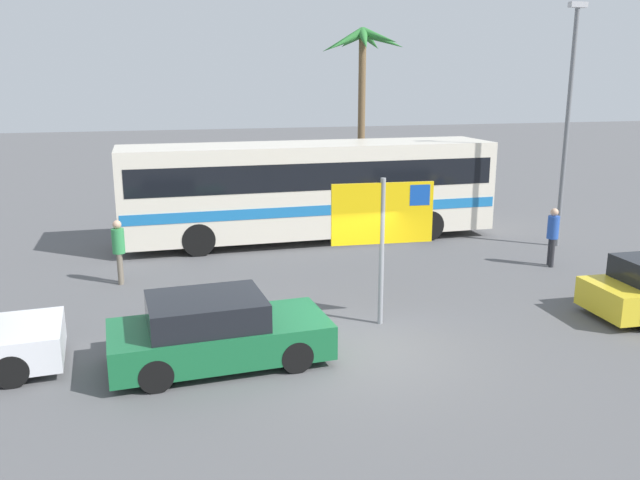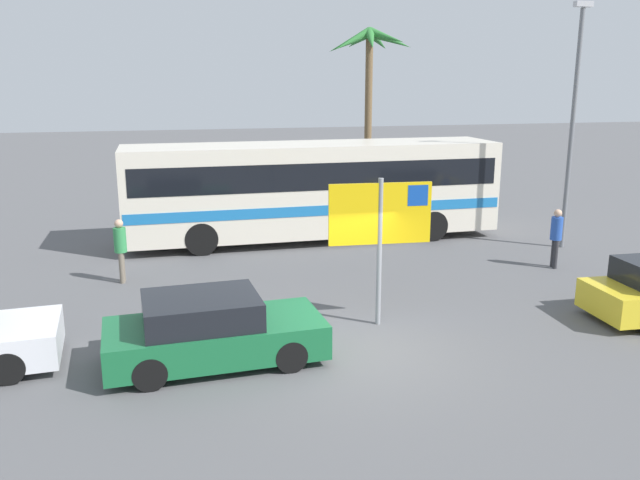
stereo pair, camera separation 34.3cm
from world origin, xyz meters
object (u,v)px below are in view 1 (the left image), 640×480
car_green (217,332)px  pedestrian_by_bus (119,247)px  bus_front_coach (310,186)px  ferry_sign (385,219)px  pedestrian_crossing_lot (553,232)px

car_green → pedestrian_by_bus: pedestrian_by_bus is taller
bus_front_coach → ferry_sign: (-0.39, -7.89, 0.54)m
ferry_sign → car_green: (-3.71, -1.15, -1.69)m
pedestrian_by_bus → pedestrian_crossing_lot: pedestrian_by_bus is taller
car_green → pedestrian_by_bus: bearing=105.3°
bus_front_coach → pedestrian_by_bus: bus_front_coach is taller
bus_front_coach → car_green: (-4.10, -9.03, -1.15)m
bus_front_coach → ferry_sign: ferry_sign is taller
ferry_sign → pedestrian_by_bus: ferry_sign is taller
car_green → pedestrian_crossing_lot: bearing=19.4°
pedestrian_by_bus → bus_front_coach: bearing=33.0°
bus_front_coach → pedestrian_by_bus: bearing=-150.3°
bus_front_coach → car_green: size_ratio=2.95×
pedestrian_crossing_lot → pedestrian_by_bus: bearing=7.8°
car_green → ferry_sign: bearing=14.2°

